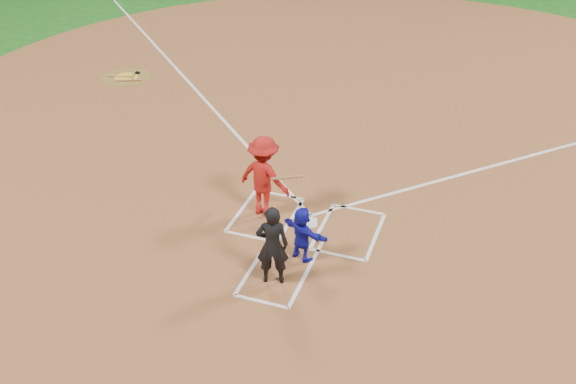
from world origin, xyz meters
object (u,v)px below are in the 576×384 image
(batter_at_plate, at_px, (264,177))
(catcher, at_px, (302,234))
(home_plate, at_px, (306,222))
(umpire, at_px, (272,245))
(on_deck_circle, at_px, (126,77))

(batter_at_plate, bearing_deg, catcher, -44.74)
(home_plate, height_order, umpire, umpire)
(on_deck_circle, height_order, catcher, catcher)
(home_plate, bearing_deg, catcher, 103.66)
(home_plate, bearing_deg, umpire, 89.78)
(catcher, relative_size, batter_at_plate, 0.63)
(umpire, height_order, batter_at_plate, batter_at_plate)
(home_plate, xyz_separation_m, umpire, (-0.01, -2.14, 0.86))
(home_plate, relative_size, on_deck_circle, 0.35)
(home_plate, distance_m, on_deck_circle, 10.59)
(home_plate, bearing_deg, batter_at_plate, -4.12)
(umpire, distance_m, batter_at_plate, 2.44)
(home_plate, relative_size, umpire, 0.35)
(catcher, distance_m, umpire, 0.97)
(home_plate, height_order, catcher, catcher)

